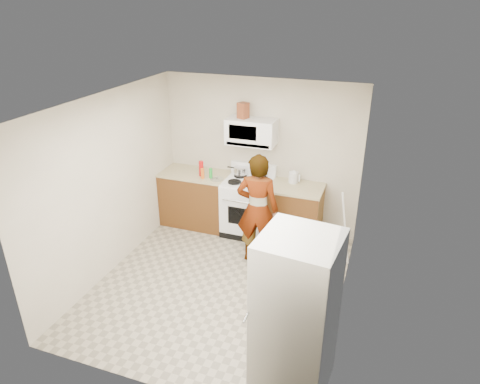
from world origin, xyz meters
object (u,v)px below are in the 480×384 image
at_px(fridge, 296,315).
at_px(kettle, 293,177).
at_px(person, 257,209).
at_px(gas_range, 248,206).
at_px(saucepan, 241,171).
at_px(microwave, 251,132).

xyz_separation_m(fridge, kettle, (-0.70, 2.90, 0.17)).
bearing_deg(person, gas_range, -68.93).
xyz_separation_m(person, saucepan, (-0.57, 0.89, 0.18)).
relative_size(kettle, saucepan, 0.81).
bearing_deg(microwave, gas_range, -90.00).
xyz_separation_m(kettle, saucepan, (-0.88, 0.01, -0.01)).
xyz_separation_m(fridge, saucepan, (-1.58, 2.91, 0.16)).
bearing_deg(kettle, microwave, -157.17).
xyz_separation_m(microwave, kettle, (0.69, 0.03, -0.68)).
distance_m(person, fridge, 2.26).
height_order(microwave, kettle, microwave).
relative_size(fridge, saucepan, 8.02).
height_order(fridge, saucepan, fridge).
height_order(microwave, fridge, microwave).
bearing_deg(saucepan, person, -57.46).
bearing_deg(kettle, person, -88.83).
height_order(gas_range, saucepan, gas_range).
bearing_deg(person, fridge, 109.96).
bearing_deg(fridge, person, 122.78).
xyz_separation_m(gas_range, fridge, (1.40, -2.74, 0.36)).
distance_m(person, saucepan, 1.07).
bearing_deg(fridge, saucepan, 124.66).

